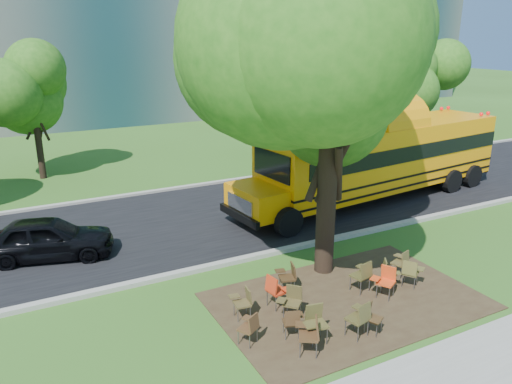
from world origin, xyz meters
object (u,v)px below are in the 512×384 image
chair_3 (315,320)px  black_car (47,238)px  chair_10 (276,289)px  chair_2 (311,332)px  chair_9 (292,299)px  chair_1 (292,320)px  chair_8 (244,300)px  chair_14 (289,275)px  chair_0 (250,326)px  chair_6 (386,279)px  chair_12 (388,270)px  chair_5 (372,316)px  school_bus (382,156)px  main_tree (331,99)px  chair_11 (363,273)px  chair_13 (402,261)px  chair_7 (411,271)px  chair_4 (360,316)px

chair_3 → black_car: black_car is taller
chair_3 → chair_10: size_ratio=0.98×
chair_2 → chair_9: chair_2 is taller
chair_1 → black_car: (-4.56, 7.32, 0.20)m
chair_8 → chair_14: 1.79m
chair_2 → black_car: bearing=61.9°
chair_0 → chair_2: bearing=-72.3°
chair_6 → black_car: 10.38m
chair_12 → chair_5: bearing=-16.6°
chair_8 → chair_10: (0.95, 0.02, 0.07)m
chair_9 → black_car: 8.26m
school_bus → chair_9: 10.71m
chair_6 → chair_14: chair_6 is taller
chair_2 → school_bus: bearing=-15.9°
chair_9 → chair_1: bearing=106.2°
chair_6 → chair_14: 2.61m
black_car → chair_14: bearing=-117.8°
main_tree → chair_10: main_tree is taller
chair_5 → chair_9: (-1.33, 1.45, 0.06)m
chair_11 → chair_13: chair_11 is taller
chair_5 → chair_9: chair_9 is taller
chair_7 → school_bus: bearing=111.4°
chair_5 → chair_13: (2.68, 1.86, 0.05)m
chair_3 → chair_7: size_ratio=1.07×
chair_9 → chair_14: bearing=-71.2°
chair_0 → chair_10: chair_10 is taller
school_bus → chair_5: bearing=-137.9°
chair_1 → chair_9: chair_9 is taller
chair_4 → chair_10: 2.31m
main_tree → chair_4: size_ratio=9.31×
school_bus → chair_0: size_ratio=16.51×
chair_8 → chair_11: bearing=-87.9°
chair_4 → chair_11: 2.21m
chair_5 → chair_13: size_ratio=0.91×
chair_6 → chair_14: (-2.18, 1.45, -0.02)m
school_bus → chair_13: 7.63m
chair_2 → chair_4: bearing=-58.1°
chair_7 → chair_11: 1.43m
chair_4 → chair_10: (-1.09, 2.03, -0.00)m
chair_0 → chair_12: 4.80m
chair_3 → chair_11: chair_11 is taller
chair_9 → chair_10: 0.59m
chair_1 → chair_11: (2.85, 0.96, 0.11)m
school_bus → chair_11: (-6.02, -6.28, -1.26)m
chair_13 → chair_14: 3.47m
chair_1 → chair_10: (0.32, 1.32, 0.10)m
chair_8 → chair_2: bearing=-153.9°
chair_9 → chair_12: bearing=-130.1°
chair_0 → chair_5: size_ratio=1.05×
black_car → chair_1: bearing=-132.1°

